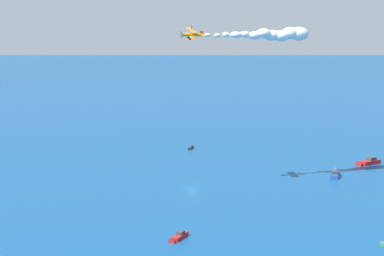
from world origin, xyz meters
name	(u,v)px	position (x,y,z in m)	size (l,w,h in m)	color
ground_plane	(192,187)	(0.00, 0.00, 0.00)	(2000.00, 2000.00, 0.00)	navy
motorboat_far_stbd	(178,237)	(-42.85, 9.21, 0.52)	(6.37, 5.24, 1.92)	#B21E1E
motorboat_inshore	(191,148)	(56.11, -7.37, 0.39)	(5.10, 2.98, 1.44)	black
motorboat_offshore	(335,174)	(7.26, -48.02, 0.74)	(9.63, 6.19, 2.75)	#23478C
motorboat_trailing	(367,162)	(20.61, -65.16, 0.82)	(7.12, 10.55, 3.04)	#B21E1E
biplane_lead	(191,34)	(-0.08, 0.28, 45.63)	(7.52, 6.99, 3.68)	orange
wingwalker_lead	(192,27)	(-0.54, 0.21, 47.73)	(1.48, 0.34, 1.53)	#1E4CB2
smoke_trail_lead	(279,34)	(4.66, -27.22, 45.54)	(9.25, 33.98, 5.24)	white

